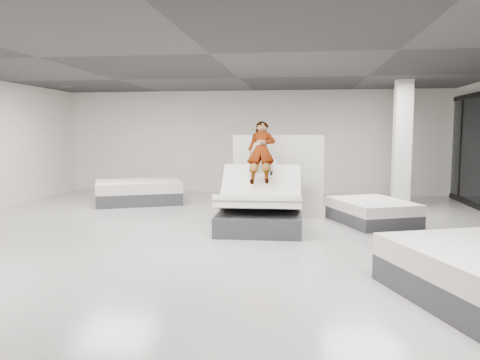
{
  "coord_description": "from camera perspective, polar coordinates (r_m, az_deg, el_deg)",
  "views": [
    {
      "loc": [
        1.52,
        -7.66,
        1.95
      ],
      "look_at": [
        0.33,
        1.28,
        1.0
      ],
      "focal_mm": 35.0,
      "sensor_mm": 36.0,
      "label": 1
    }
  ],
  "objects": [
    {
      "name": "hero_bed",
      "position": [
        9.36,
        2.46,
        -3.43
      ],
      "size": [
        1.68,
        2.19,
        1.35
      ],
      "color": "#393A3F",
      "rests_on": "floor"
    },
    {
      "name": "remote",
      "position": [
        9.24,
        3.83,
        0.84
      ],
      "size": [
        0.05,
        0.14,
        0.08
      ],
      "primitive_type": "cube",
      "rotation": [
        0.35,
        0.0,
        0.03
      ],
      "color": "black",
      "rests_on": "person"
    },
    {
      "name": "flat_bed_left_far",
      "position": [
        12.98,
        -12.31,
        -1.43
      ],
      "size": [
        2.67,
        2.38,
        0.6
      ],
      "color": "#393A3F",
      "rests_on": "floor"
    },
    {
      "name": "divider_panel",
      "position": [
        10.6,
        4.63,
        0.46
      ],
      "size": [
        2.04,
        0.16,
        1.86
      ],
      "primitive_type": "cube",
      "rotation": [
        0.0,
        0.0,
        -0.03
      ],
      "color": "white",
      "rests_on": "floor"
    },
    {
      "name": "person",
      "position": [
        9.58,
        2.61,
        2.05
      ],
      "size": [
        0.61,
        1.44,
        1.31
      ],
      "primitive_type": "imported",
      "rotation": [
        0.86,
        0.0,
        0.03
      ],
      "color": "slate",
      "rests_on": "hero_bed"
    },
    {
      "name": "column",
      "position": [
        12.41,
        19.15,
        4.06
      ],
      "size": [
        0.4,
        0.4,
        3.2
      ],
      "primitive_type": "cube",
      "color": "silver",
      "rests_on": "floor"
    },
    {
      "name": "flat_bed_right_far",
      "position": [
        10.31,
        15.82,
        -3.75
      ],
      "size": [
        1.91,
        2.15,
        0.49
      ],
      "color": "#393A3F",
      "rests_on": "floor"
    },
    {
      "name": "room",
      "position": [
        7.81,
        -3.65,
        3.44
      ],
      "size": [
        14.0,
        14.04,
        3.2
      ],
      "color": "beige",
      "rests_on": "ground"
    }
  ]
}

